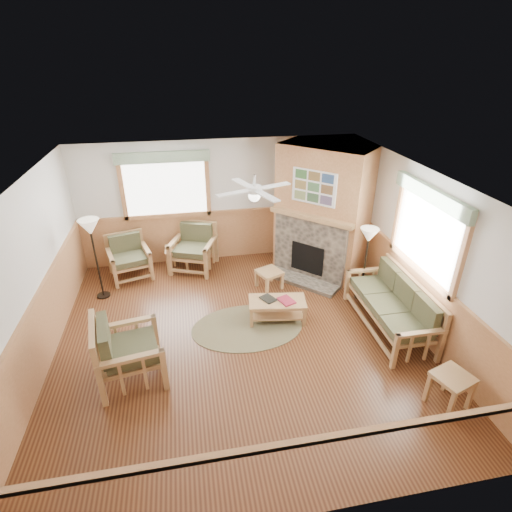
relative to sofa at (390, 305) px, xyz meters
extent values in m
cube|color=#532C17|center=(-2.55, 0.20, -0.46)|extent=(6.00, 6.00, 0.01)
cube|color=white|center=(-2.55, 0.20, 2.24)|extent=(6.00, 6.00, 0.01)
cube|color=silver|center=(-2.55, 3.20, 0.89)|extent=(6.00, 0.02, 2.70)
cube|color=silver|center=(-2.55, -2.80, 0.89)|extent=(6.00, 0.02, 2.70)
cube|color=silver|center=(-5.55, 0.20, 0.89)|extent=(0.02, 6.00, 2.70)
cube|color=silver|center=(0.45, 0.20, 0.89)|extent=(0.02, 6.00, 2.70)
cylinder|color=brown|center=(-2.39, 0.43, -0.45)|extent=(2.30, 2.30, 0.01)
cube|color=maroon|center=(-1.68, 0.52, -0.03)|extent=(0.31, 0.36, 0.03)
cube|color=black|center=(-1.98, 0.64, -0.03)|extent=(0.30, 0.33, 0.03)
camera|label=1|loc=(-3.28, -5.10, 3.88)|focal=28.00mm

